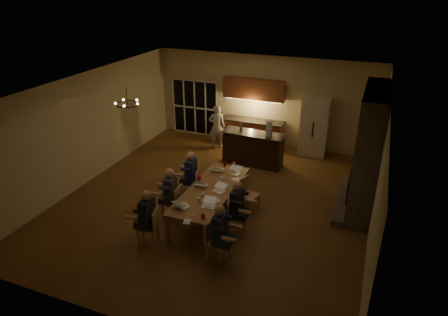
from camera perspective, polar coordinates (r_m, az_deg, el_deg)
floor at (r=11.06m, az=-1.17°, el=-6.09°), size 9.00×9.00×0.00m
back_wall at (r=14.37m, az=5.76°, el=8.15°), size 8.00×0.04×3.20m
left_wall at (r=12.35m, az=-18.79°, el=4.15°), size 0.04×9.00×3.20m
right_wall at (r=9.66m, az=21.37°, el=-1.96°), size 0.04×9.00×3.20m
ceiling at (r=9.81m, az=-1.33°, el=10.30°), size 8.00×9.00×0.04m
french_doors at (r=15.39m, az=-4.15°, el=7.20°), size 1.86×0.08×2.10m
fireplace at (r=10.76m, az=19.89°, el=0.98°), size 0.58×2.50×3.20m
kitchenette at (r=14.27m, az=4.17°, el=6.41°), size 2.24×0.68×2.40m
refrigerator at (r=13.84m, az=12.81°, el=4.39°), size 0.90×0.68×2.00m
dining_table at (r=10.26m, az=-1.89°, el=-6.31°), size 1.10×2.98×0.75m
bar_island at (r=12.96m, az=4.16°, el=1.35°), size 2.04×0.78×1.08m
chair_left_near at (r=9.37m, az=-10.89°, el=-9.59°), size 0.55×0.55×0.89m
chair_left_mid at (r=10.23m, az=-7.48°, el=-6.18°), size 0.45×0.45×0.89m
chair_left_far at (r=10.95m, az=-4.79°, el=-3.83°), size 0.53×0.53×0.89m
chair_right_near at (r=8.77m, az=-0.75°, el=-11.77°), size 0.53×0.53×0.89m
chair_right_mid at (r=9.55m, az=1.86°, el=-8.37°), size 0.55×0.55×0.89m
chair_right_far at (r=10.45m, az=3.61°, el=-5.28°), size 0.54×0.54×0.89m
person_left_near at (r=9.23m, az=-10.84°, el=-8.37°), size 0.63×0.63×1.38m
person_right_near at (r=8.57m, az=-0.61°, el=-10.72°), size 0.61×0.61×1.38m
person_left_mid at (r=10.08m, az=-7.60°, el=-5.07°), size 0.68×0.68×1.38m
person_right_mid at (r=9.44m, az=1.84°, el=-7.05°), size 0.61×0.61×1.38m
person_left_far at (r=10.92m, az=-4.69°, el=-2.46°), size 0.66×0.66×1.38m
standing_person at (r=14.13m, az=-1.02°, el=4.52°), size 0.67×0.55×1.58m
chandelier at (r=10.24m, az=-13.60°, el=7.50°), size 0.61×0.61×0.03m
laptop_a at (r=9.35m, az=-6.03°, el=-6.31°), size 0.41×0.38×0.23m
laptop_b at (r=9.30m, az=-2.23°, el=-6.36°), size 0.33×0.30×0.23m
laptop_c at (r=10.22m, az=-3.18°, el=-3.31°), size 0.32×0.28×0.23m
laptop_d at (r=9.91m, az=-0.78°, el=-4.25°), size 0.39×0.36×0.23m
laptop_e at (r=10.96m, az=-0.74°, el=-1.24°), size 0.36×0.32×0.23m
laptop_f at (r=10.79m, az=1.46°, el=-1.71°), size 0.35×0.32×0.23m
mug_front at (r=9.73m, az=-3.07°, el=-5.30°), size 0.07×0.07×0.10m
mug_mid at (r=10.46m, az=-0.32°, el=-2.96°), size 0.08×0.08×0.10m
mug_back at (r=10.90m, az=-1.98°, el=-1.80°), size 0.09×0.09×0.10m
redcup_near at (r=8.91m, az=-3.02°, el=-8.31°), size 0.09×0.09×0.12m
redcup_mid at (r=10.49m, az=-3.55°, el=-2.87°), size 0.09×0.09×0.12m
redcup_far at (r=11.20m, az=1.41°, el=-0.95°), size 0.09×0.09×0.12m
can_silver at (r=9.49m, az=-3.58°, el=-6.07°), size 0.06×0.06×0.12m
can_cola at (r=11.24m, az=0.10°, el=-0.85°), size 0.07×0.07×0.12m
plate_near at (r=9.55m, az=-1.32°, el=-6.15°), size 0.24×0.24×0.02m
plate_left at (r=9.43m, az=-5.94°, el=-6.75°), size 0.26×0.26×0.02m
plate_far at (r=10.51m, az=1.70°, el=-3.09°), size 0.23×0.23×0.02m
notepad at (r=8.86m, az=-5.29°, el=-9.01°), size 0.20×0.25×0.01m
bar_bottle at (r=12.93m, az=2.44°, el=4.50°), size 0.08×0.08×0.24m
bar_blender at (r=12.48m, az=6.46°, el=4.20°), size 0.17×0.17×0.48m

